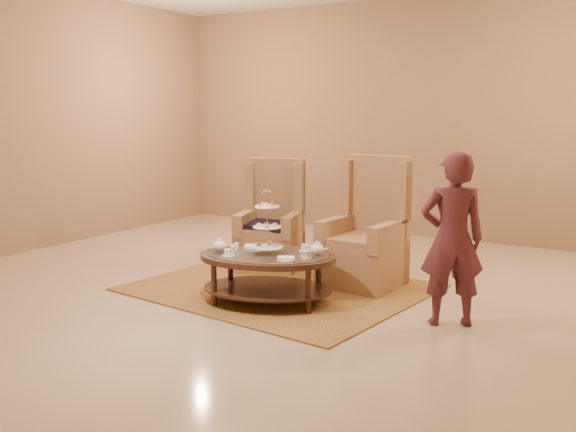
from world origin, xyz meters
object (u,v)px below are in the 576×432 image
Objects in this scene: tea_table at (267,263)px; armchair_right at (367,242)px; armchair_left at (272,231)px; person at (452,239)px.

tea_table is 1.11× the size of armchair_right.
armchair_left is at bearing 103.77° from tea_table.
person is at bearing -38.05° from armchair_left.
armchair_left is at bearing 177.66° from armchair_right.
tea_table is 1.19× the size of armchair_left.
armchair_left reaches higher than tea_table.
armchair_left is (-0.76, 1.29, 0.03)m from tea_table.
tea_table is at bearing -75.69° from armchair_left.
armchair_left is 0.85× the size of person.
tea_table is 1.50m from armchair_left.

